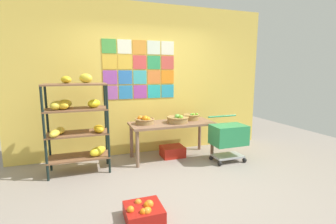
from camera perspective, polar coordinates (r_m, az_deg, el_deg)
The scene contains 10 objects.
ground at distance 3.60m, azimuth 1.92°, elevation -16.85°, with size 9.17×9.17×0.00m, color gray.
back_wall_with_art at distance 4.77m, azimuth -5.08°, elevation 7.46°, with size 5.03×0.07×2.86m.
banana_shelf_unit at distance 4.05m, azimuth -20.42°, elevation -1.60°, with size 0.93×0.58×1.57m.
display_table at distance 4.50m, azimuth 0.89°, elevation -3.49°, with size 1.53×0.65×0.67m.
fruit_basket_back_left at distance 4.73m, azimuth 5.45°, elevation -1.09°, with size 0.32×0.32×0.14m.
fruit_basket_left at distance 4.45m, azimuth 2.30°, elevation -1.66°, with size 0.41×0.41×0.16m.
fruit_basket_back_right at distance 4.36m, azimuth -5.48°, elevation -1.97°, with size 0.34×0.34×0.16m.
produce_crate_under_table at distance 4.68m, azimuth 1.06°, elevation -9.20°, with size 0.42×0.35×0.20m, color #B52115.
orange_crate_foreground at distance 2.88m, azimuth -5.69°, elevation -22.24°, with size 0.40×0.39×0.21m.
shopping_cart at distance 4.47m, azimuth 13.98°, elevation -5.56°, with size 0.60×0.44×0.80m.
Camera 1 is at (-1.17, -3.01, 1.60)m, focal length 26.03 mm.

